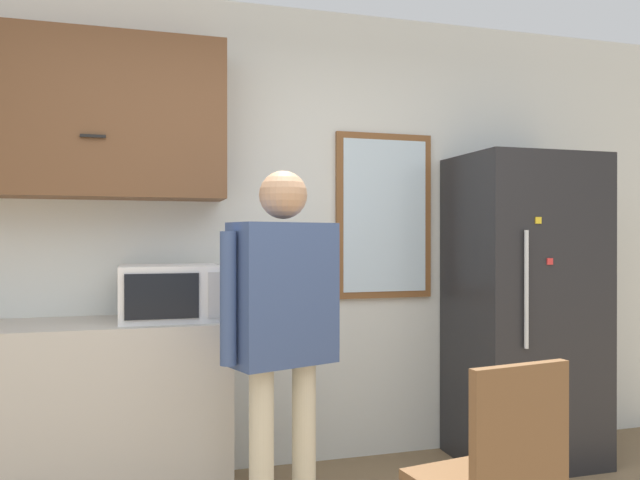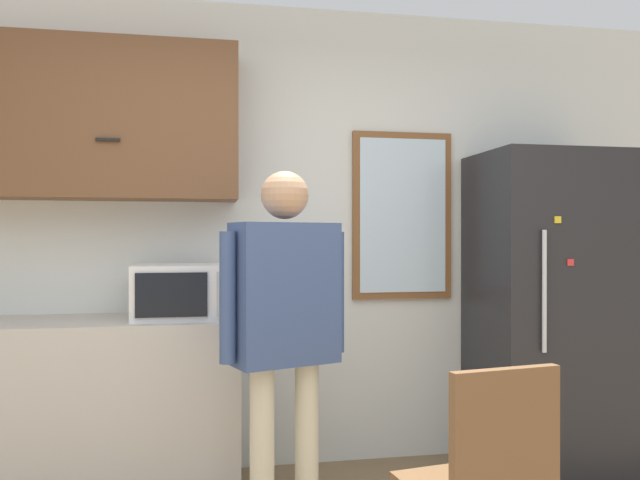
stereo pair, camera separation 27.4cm
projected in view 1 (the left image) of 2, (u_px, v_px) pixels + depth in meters
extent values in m
cube|color=silver|center=(248.00, 236.00, 3.64)|extent=(6.00, 0.06, 2.70)
cube|color=#BCB7AD|center=(16.00, 420.00, 3.01)|extent=(2.03, 0.57, 0.92)
cube|color=brown|center=(20.00, 113.00, 3.12)|extent=(2.03, 0.32, 0.84)
cube|color=black|center=(93.00, 136.00, 3.05)|extent=(0.12, 0.01, 0.01)
cube|color=white|center=(169.00, 292.00, 3.20)|extent=(0.50, 0.41, 0.28)
cube|color=black|center=(162.00, 296.00, 2.99)|extent=(0.35, 0.01, 0.22)
cube|color=#B2B2B2|center=(215.00, 295.00, 3.06)|extent=(0.07, 0.01, 0.22)
cylinder|color=beige|center=(261.00, 454.00, 2.74)|extent=(0.11, 0.11, 0.77)
cylinder|color=beige|center=(304.00, 445.00, 2.87)|extent=(0.11, 0.11, 0.77)
cube|color=#384C7A|center=(283.00, 293.00, 2.80)|extent=(0.52, 0.36, 0.64)
sphere|color=tan|center=(283.00, 195.00, 2.80)|extent=(0.22, 0.22, 0.22)
cylinder|color=#384C7A|center=(228.00, 298.00, 2.64)|extent=(0.07, 0.07, 0.57)
cylinder|color=#384C7A|center=(332.00, 292.00, 2.96)|extent=(0.07, 0.07, 0.57)
cube|color=#232326|center=(524.00, 308.00, 3.75)|extent=(0.79, 0.64, 1.83)
cylinder|color=silver|center=(526.00, 289.00, 3.36)|extent=(0.02, 0.02, 0.64)
cube|color=yellow|center=(538.00, 220.00, 3.40)|extent=(0.04, 0.01, 0.04)
cube|color=red|center=(550.00, 261.00, 3.42)|extent=(0.04, 0.01, 0.04)
cube|color=brown|center=(520.00, 432.00, 2.09)|extent=(0.40, 0.10, 0.46)
cube|color=brown|center=(384.00, 216.00, 3.83)|extent=(0.62, 0.04, 1.01)
cube|color=silver|center=(385.00, 216.00, 3.81)|extent=(0.54, 0.01, 0.93)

